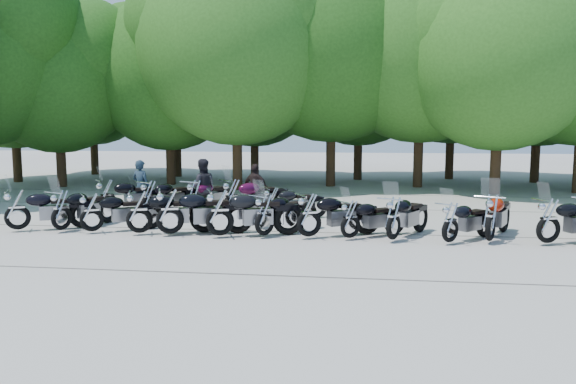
# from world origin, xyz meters

# --- Properties ---
(ground) EXTENTS (90.00, 90.00, 0.00)m
(ground) POSITION_xyz_m (0.00, 0.00, 0.00)
(ground) COLOR gray
(ground) RESTS_ON ground
(tree_0) EXTENTS (7.50, 7.50, 9.21)m
(tree_0) POSITION_xyz_m (-15.42, 12.98, 5.45)
(tree_0) COLOR #3A2614
(tree_0) RESTS_ON ground
(tree_1) EXTENTS (6.97, 6.97, 8.55)m
(tree_1) POSITION_xyz_m (-12.04, 11.24, 5.06)
(tree_1) COLOR #3A2614
(tree_1) RESTS_ON ground
(tree_2) EXTENTS (7.31, 7.31, 8.97)m
(tree_2) POSITION_xyz_m (-7.25, 12.84, 5.31)
(tree_2) COLOR #3A2614
(tree_2) RESTS_ON ground
(tree_3) EXTENTS (8.70, 8.70, 10.67)m
(tree_3) POSITION_xyz_m (-3.57, 11.24, 6.32)
(tree_3) COLOR #3A2614
(tree_3) RESTS_ON ground
(tree_4) EXTENTS (9.13, 9.13, 11.20)m
(tree_4) POSITION_xyz_m (0.54, 13.09, 6.64)
(tree_4) COLOR #3A2614
(tree_4) RESTS_ON ground
(tree_5) EXTENTS (9.04, 9.04, 11.10)m
(tree_5) POSITION_xyz_m (4.61, 13.20, 6.57)
(tree_5) COLOR #3A2614
(tree_5) RESTS_ON ground
(tree_6) EXTENTS (8.00, 8.00, 9.82)m
(tree_6) POSITION_xyz_m (7.55, 10.82, 5.81)
(tree_6) COLOR #3A2614
(tree_6) RESTS_ON ground
(tree_9) EXTENTS (7.59, 7.59, 9.32)m
(tree_9) POSITION_xyz_m (-13.53, 17.59, 5.52)
(tree_9) COLOR #3A2614
(tree_9) RESTS_ON ground
(tree_10) EXTENTS (7.78, 7.78, 9.55)m
(tree_10) POSITION_xyz_m (-8.29, 16.97, 5.66)
(tree_10) COLOR #3A2614
(tree_10) RESTS_ON ground
(tree_11) EXTENTS (7.56, 7.56, 9.28)m
(tree_11) POSITION_xyz_m (-3.76, 16.43, 5.49)
(tree_11) COLOR #3A2614
(tree_11) RESTS_ON ground
(tree_12) EXTENTS (7.88, 7.88, 9.67)m
(tree_12) POSITION_xyz_m (1.80, 16.47, 5.72)
(tree_12) COLOR #3A2614
(tree_12) RESTS_ON ground
(tree_13) EXTENTS (8.31, 8.31, 10.20)m
(tree_13) POSITION_xyz_m (6.69, 17.47, 6.04)
(tree_13) COLOR #3A2614
(tree_13) RESTS_ON ground
(tree_14) EXTENTS (8.02, 8.02, 9.84)m
(tree_14) POSITION_xyz_m (10.68, 16.09, 5.83)
(tree_14) COLOR #3A2614
(tree_14) RESTS_ON ground
(motorcycle_0) EXTENTS (2.41, 1.69, 1.32)m
(motorcycle_0) POSITION_xyz_m (-7.34, 0.53, 0.66)
(motorcycle_0) COLOR black
(motorcycle_0) RESTS_ON ground
(motorcycle_1) EXTENTS (1.49, 2.39, 1.30)m
(motorcycle_1) POSITION_xyz_m (-6.13, 0.65, 0.65)
(motorcycle_1) COLOR black
(motorcycle_1) RESTS_ON ground
(motorcycle_2) EXTENTS (2.21, 1.76, 1.24)m
(motorcycle_2) POSITION_xyz_m (-5.21, 0.56, 0.62)
(motorcycle_2) COLOR black
(motorcycle_2) RESTS_ON ground
(motorcycle_3) EXTENTS (2.49, 1.51, 1.35)m
(motorcycle_3) POSITION_xyz_m (-3.84, 0.49, 0.67)
(motorcycle_3) COLOR black
(motorcycle_3) RESTS_ON ground
(motorcycle_4) EXTENTS (2.62, 1.60, 1.42)m
(motorcycle_4) POSITION_xyz_m (-2.99, 0.47, 0.71)
(motorcycle_4) COLOR black
(motorcycle_4) RESTS_ON ground
(motorcycle_5) EXTENTS (2.64, 1.63, 1.43)m
(motorcycle_5) POSITION_xyz_m (-1.63, 0.40, 0.72)
(motorcycle_5) COLOR black
(motorcycle_5) RESTS_ON ground
(motorcycle_6) EXTENTS (1.92, 2.22, 1.28)m
(motorcycle_6) POSITION_xyz_m (-0.50, 0.61, 0.64)
(motorcycle_6) COLOR black
(motorcycle_6) RESTS_ON ground
(motorcycle_7) EXTENTS (2.41, 1.77, 1.33)m
(motorcycle_7) POSITION_xyz_m (0.66, 0.59, 0.67)
(motorcycle_7) COLOR black
(motorcycle_7) RESTS_ON ground
(motorcycle_8) EXTENTS (2.00, 1.73, 1.15)m
(motorcycle_8) POSITION_xyz_m (1.72, 0.60, 0.58)
(motorcycle_8) COLOR black
(motorcycle_8) RESTS_ON ground
(motorcycle_9) EXTENTS (1.72, 2.34, 1.29)m
(motorcycle_9) POSITION_xyz_m (2.79, 0.49, 0.65)
(motorcycle_9) COLOR black
(motorcycle_9) RESTS_ON ground
(motorcycle_10) EXTENTS (1.92, 1.93, 1.18)m
(motorcycle_10) POSITION_xyz_m (4.15, 0.37, 0.59)
(motorcycle_10) COLOR black
(motorcycle_10) RESTS_ON ground
(motorcycle_11) EXTENTS (1.67, 2.54, 1.38)m
(motorcycle_11) POSITION_xyz_m (5.15, 0.62, 0.69)
(motorcycle_11) COLOR #9B1805
(motorcycle_11) RESTS_ON ground
(motorcycle_12) EXTENTS (2.40, 1.53, 1.31)m
(motorcycle_12) POSITION_xyz_m (6.49, 0.55, 0.65)
(motorcycle_12) COLOR black
(motorcycle_12) RESTS_ON ground
(motorcycle_14) EXTENTS (2.32, 2.05, 1.35)m
(motorcycle_14) POSITION_xyz_m (-6.05, 3.27, 0.67)
(motorcycle_14) COLOR black
(motorcycle_14) RESTS_ON ground
(motorcycle_15) EXTENTS (1.88, 2.36, 1.33)m
(motorcycle_15) POSITION_xyz_m (-4.63, 3.27, 0.66)
(motorcycle_15) COLOR black
(motorcycle_15) RESTS_ON ground
(motorcycle_16) EXTENTS (1.55, 2.50, 1.36)m
(motorcycle_16) POSITION_xyz_m (-3.19, 3.33, 0.68)
(motorcycle_16) COLOR #360723
(motorcycle_16) RESTS_ON ground
(motorcycle_17) EXTENTS (2.35, 2.25, 1.41)m
(motorcycle_17) POSITION_xyz_m (-1.97, 3.33, 0.71)
(motorcycle_17) COLOR #3B0826
(motorcycle_17) RESTS_ON ground
(motorcycle_18) EXTENTS (2.11, 1.54, 1.16)m
(motorcycle_18) POSITION_xyz_m (-0.69, 3.18, 0.58)
(motorcycle_18) COLOR black
(motorcycle_18) RESTS_ON ground
(rider_0) EXTENTS (0.74, 0.59, 1.77)m
(rider_0) POSITION_xyz_m (-5.26, 4.13, 0.88)
(rider_0) COLOR #1D2E3D
(rider_0) RESTS_ON ground
(rider_1) EXTENTS (1.08, 0.96, 1.83)m
(rider_1) POSITION_xyz_m (-3.10, 3.89, 0.92)
(rider_1) COLOR black
(rider_1) RESTS_ON ground
(rider_2) EXTENTS (1.05, 0.73, 1.65)m
(rider_2) POSITION_xyz_m (-1.47, 4.51, 0.82)
(rider_2) COLOR black
(rider_2) RESTS_ON ground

